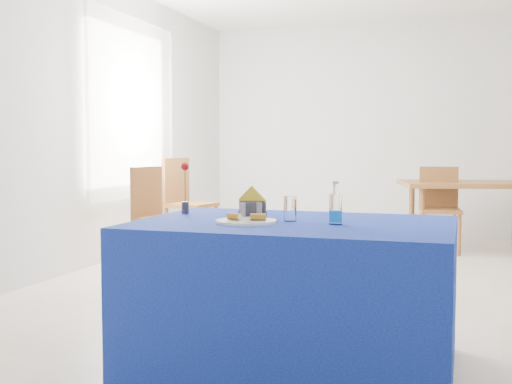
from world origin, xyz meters
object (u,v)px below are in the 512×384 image
(blue_table, at_px, (294,294))
(chair_bg_left, at_px, (439,203))
(oak_table, at_px, (471,189))
(water_bottle, at_px, (336,210))
(plate, at_px, (246,221))
(chair_win_b, at_px, (184,197))
(chair_win_a, at_px, (156,210))

(blue_table, bearing_deg, chair_bg_left, 81.93)
(oak_table, xyz_separation_m, chair_bg_left, (-0.33, -0.36, -0.14))
(water_bottle, bearing_deg, blue_table, 168.52)
(plate, height_order, chair_win_b, chair_win_b)
(oak_table, bearing_deg, water_bottle, -98.65)
(plate, bearing_deg, chair_win_a, 125.99)
(blue_table, height_order, oak_table, blue_table)
(plate, xyz_separation_m, chair_win_a, (-1.70, 2.35, -0.21))
(chair_win_a, bearing_deg, water_bottle, -125.50)
(chair_win_a, bearing_deg, blue_table, -128.09)
(chair_bg_left, distance_m, chair_win_b, 2.80)
(oak_table, bearing_deg, plate, -103.82)
(chair_bg_left, bearing_deg, water_bottle, -103.70)
(chair_win_a, bearing_deg, oak_table, -41.14)
(chair_bg_left, height_order, chair_win_a, chair_win_a)
(water_bottle, height_order, chair_bg_left, water_bottle)
(blue_table, xyz_separation_m, chair_win_a, (-1.92, 2.21, 0.17))
(chair_win_a, relative_size, chair_win_b, 0.94)
(plate, xyz_separation_m, chair_win_b, (-1.91, 3.45, -0.18))
(oak_table, height_order, chair_bg_left, chair_bg_left)
(water_bottle, bearing_deg, oak_table, 81.35)
(plate, relative_size, chair_bg_left, 0.33)
(plate, height_order, oak_table, plate)
(plate, bearing_deg, water_bottle, 11.50)
(oak_table, relative_size, chair_bg_left, 1.85)
(oak_table, bearing_deg, chair_win_b, -160.23)
(water_bottle, bearing_deg, chair_win_b, 125.00)
(water_bottle, xyz_separation_m, chair_bg_left, (0.35, 4.09, -0.29))
(plate, distance_m, oak_table, 4.68)
(plate, xyz_separation_m, chair_bg_left, (0.79, 4.18, -0.23))
(blue_table, height_order, chair_win_a, chair_win_a)
(water_bottle, relative_size, chair_win_b, 0.21)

